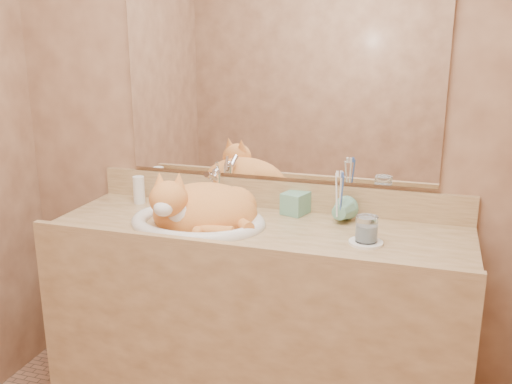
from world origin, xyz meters
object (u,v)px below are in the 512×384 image
(water_glass, at_px, (367,229))
(cat, at_px, (200,207))
(soap_dispenser, at_px, (289,193))
(toothbrush_cup, at_px, (339,214))
(vanity_counter, at_px, (257,328))
(sink_basin, at_px, (198,203))

(water_glass, bearing_deg, cat, 177.19)
(soap_dispenser, distance_m, toothbrush_cup, 0.22)
(toothbrush_cup, bearing_deg, soap_dispenser, 167.72)
(vanity_counter, relative_size, water_glass, 17.51)
(vanity_counter, height_order, soap_dispenser, soap_dispenser)
(cat, height_order, water_glass, cat)
(toothbrush_cup, distance_m, water_glass, 0.21)
(vanity_counter, distance_m, sink_basin, 0.56)
(sink_basin, distance_m, cat, 0.02)
(cat, distance_m, toothbrush_cup, 0.53)
(vanity_counter, distance_m, toothbrush_cup, 0.57)
(cat, relative_size, water_glass, 4.55)
(toothbrush_cup, bearing_deg, sink_basin, -164.91)
(vanity_counter, bearing_deg, toothbrush_cup, 22.67)
(vanity_counter, distance_m, water_glass, 0.64)
(sink_basin, bearing_deg, toothbrush_cup, 19.39)
(soap_dispenser, bearing_deg, vanity_counter, -98.26)
(toothbrush_cup, relative_size, water_glass, 1.07)
(cat, bearing_deg, vanity_counter, -10.28)
(vanity_counter, height_order, toothbrush_cup, toothbrush_cup)
(vanity_counter, distance_m, soap_dispenser, 0.56)
(sink_basin, relative_size, soap_dispenser, 2.61)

